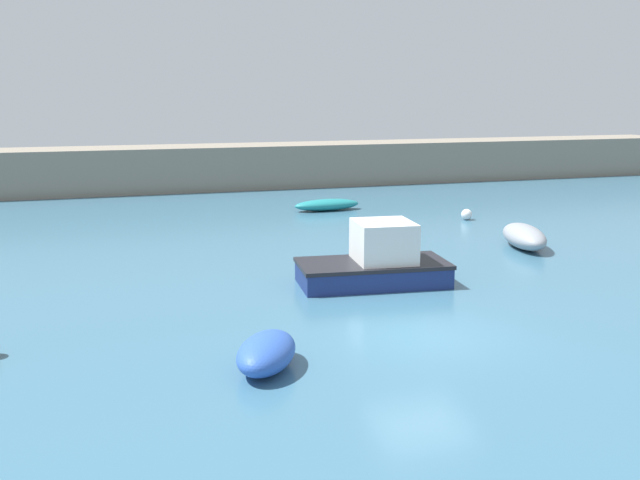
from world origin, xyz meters
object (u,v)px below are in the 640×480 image
object	(u,v)px
mooring_buoy_white	(467,214)
motorboat_with_cabin	(377,262)
fishing_dinghy_green	(267,353)
rowboat_blue_near	(524,236)
rowboat_white_midwater	(327,205)

from	to	relation	value
mooring_buoy_white	motorboat_with_cabin	bearing A→B (deg)	-131.33
fishing_dinghy_green	mooring_buoy_white	size ratio (longest dim) A/B	4.84
mooring_buoy_white	rowboat_blue_near	bearing A→B (deg)	-98.07
motorboat_with_cabin	fishing_dinghy_green	bearing A→B (deg)	55.81
rowboat_blue_near	mooring_buoy_white	bearing A→B (deg)	6.81
fishing_dinghy_green	mooring_buoy_white	world-z (taller)	fishing_dinghy_green
fishing_dinghy_green	mooring_buoy_white	xyz separation A→B (m)	(13.11, 15.22, -0.13)
rowboat_white_midwater	motorboat_with_cabin	world-z (taller)	motorboat_with_cabin
rowboat_blue_near	rowboat_white_midwater	bearing A→B (deg)	38.24
fishing_dinghy_green	motorboat_with_cabin	bearing A→B (deg)	-11.33
motorboat_with_cabin	mooring_buoy_white	bearing A→B (deg)	-125.77
rowboat_blue_near	motorboat_with_cabin	world-z (taller)	motorboat_with_cabin
rowboat_blue_near	rowboat_white_midwater	xyz separation A→B (m)	(-4.58, 10.61, -0.15)
fishing_dinghy_green	mooring_buoy_white	distance (m)	20.09
fishing_dinghy_green	rowboat_blue_near	distance (m)	15.26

